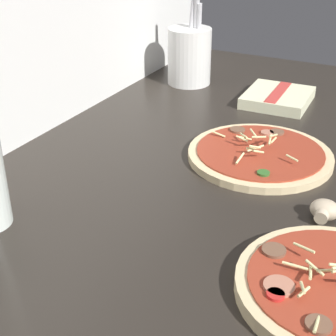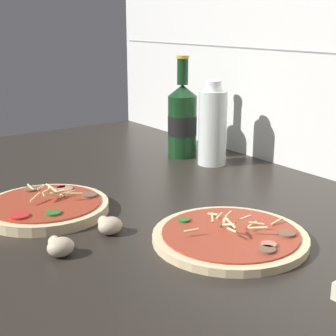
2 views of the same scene
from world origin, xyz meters
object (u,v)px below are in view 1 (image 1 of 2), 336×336
pizza_near (336,289)px  pizza_far (260,154)px  utensil_crock (190,55)px  mushroom_left (324,210)px  dish_towel (278,98)px

pizza_near → pizza_far: size_ratio=0.93×
pizza_near → pizza_far: bearing=32.8°
pizza_near → utensil_crock: (60.88, 47.74, 5.86)cm
pizza_near → pizza_far: (29.50, 19.04, -0.27)cm
utensil_crock → mushroom_left: bearing=-136.6°
pizza_near → mushroom_left: size_ratio=5.26×
pizza_far → utensil_crock: bearing=42.5°
mushroom_left → pizza_far: bearing=45.3°
pizza_far → mushroom_left: bearing=-134.7°
mushroom_left → utensil_crock: size_ratio=0.20×
dish_towel → mushroom_left: bearing=-155.0°
mushroom_left → dish_towel: mushroom_left is taller
mushroom_left → utensil_crock: bearing=43.4°
utensil_crock → pizza_far: bearing=-137.5°
dish_towel → pizza_far: bearing=-169.1°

